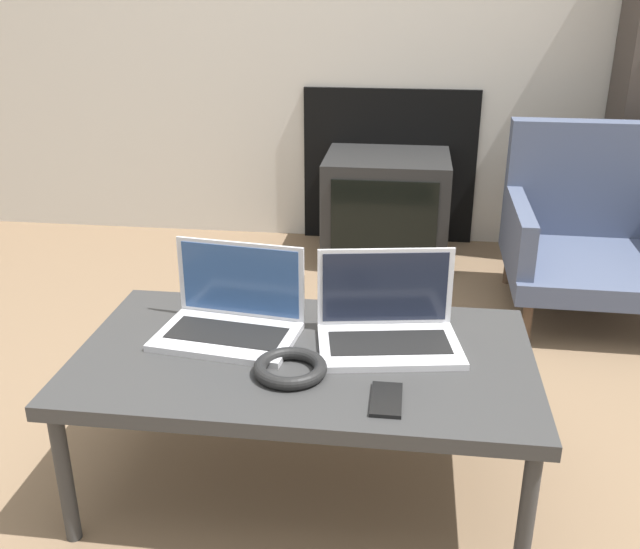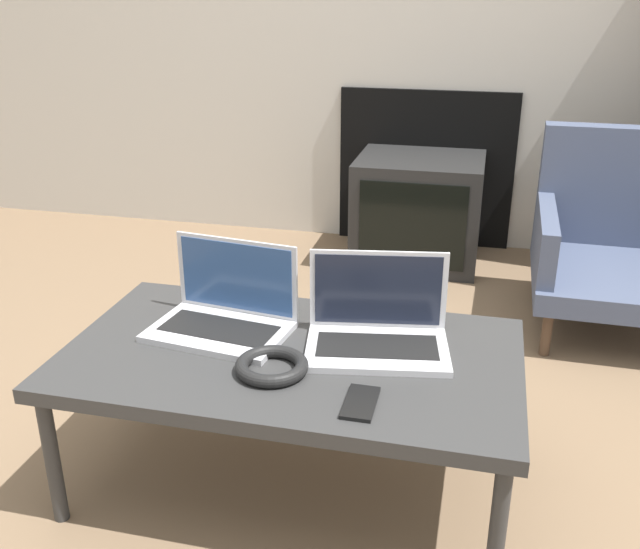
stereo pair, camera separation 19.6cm
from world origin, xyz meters
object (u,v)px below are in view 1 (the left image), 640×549
(laptop_right, at_px, (388,324))
(armchair, at_px, (594,226))
(laptop_left, at_px, (232,315))
(tv, at_px, (386,207))
(headphones, at_px, (290,368))
(phone, at_px, (386,400))

(laptop_right, xyz_separation_m, armchair, (0.76, 1.16, -0.10))
(laptop_left, xyz_separation_m, laptop_right, (0.39, -0.00, 0.00))
(laptop_left, distance_m, tv, 1.64)
(laptop_left, height_order, tv, laptop_left)
(headphones, distance_m, phone, 0.24)
(laptop_left, height_order, armchair, armchair)
(headphones, bearing_deg, laptop_left, 133.73)
(laptop_right, xyz_separation_m, phone, (0.01, -0.28, -0.04))
(laptop_right, height_order, headphones, laptop_right)
(laptop_right, height_order, phone, laptop_right)
(tv, height_order, armchair, armchair)
(phone, xyz_separation_m, armchair, (0.75, 1.44, -0.06))
(armchair, bearing_deg, tv, 153.23)
(tv, xyz_separation_m, armchair, (0.82, -0.43, 0.09))
(headphones, bearing_deg, armchair, 54.29)
(laptop_left, bearing_deg, phone, -26.97)
(headphones, xyz_separation_m, armchair, (0.97, 1.35, -0.07))
(tv, bearing_deg, phone, -87.73)
(laptop_left, bearing_deg, tv, 85.72)
(laptop_left, distance_m, armchair, 1.64)
(laptop_left, height_order, laptop_right, same)
(laptop_right, relative_size, tv, 0.67)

